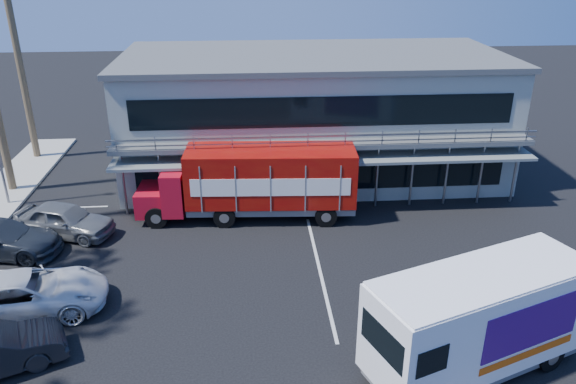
{
  "coord_description": "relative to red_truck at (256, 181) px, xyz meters",
  "views": [
    {
      "loc": [
        -0.98,
        -17.99,
        13.15
      ],
      "look_at": [
        0.85,
        6.42,
        2.3
      ],
      "focal_mm": 35.0,
      "sensor_mm": 36.0,
      "label": 1
    }
  ],
  "objects": [
    {
      "name": "parked_car_c",
      "position": [
        -9.01,
        -7.74,
        -1.22
      ],
      "size": [
        6.41,
        3.75,
        1.67
      ],
      "primitive_type": "imported",
      "rotation": [
        0.0,
        0.0,
        1.74
      ],
      "color": "silver",
      "rests_on": "ground"
    },
    {
      "name": "parked_car_e",
      "position": [
        -9.39,
        -1.34,
        -1.23
      ],
      "size": [
        5.21,
        3.38,
        1.65
      ],
      "primitive_type": "imported",
      "rotation": [
        0.0,
        0.0,
        1.25
      ],
      "color": "slate",
      "rests_on": "ground"
    },
    {
      "name": "ground",
      "position": [
        0.64,
        -8.54,
        -2.06
      ],
      "size": [
        120.0,
        120.0,
        0.0
      ],
      "primitive_type": "plane",
      "color": "black",
      "rests_on": "ground"
    },
    {
      "name": "red_truck",
      "position": [
        0.0,
        0.0,
        0.0
      ],
      "size": [
        11.23,
        3.23,
        3.74
      ],
      "rotation": [
        0.0,
        0.0,
        -0.05
      ],
      "color": "#B30E21",
      "rests_on": "ground"
    },
    {
      "name": "building",
      "position": [
        3.64,
        6.4,
        1.6
      ],
      "size": [
        22.4,
        12.0,
        7.3
      ],
      "color": "#9DA194",
      "rests_on": "ground"
    },
    {
      "name": "white_van",
      "position": [
        6.97,
        -12.08,
        -0.08
      ],
      "size": [
        8.06,
        5.19,
        3.73
      ],
      "rotation": [
        0.0,
        0.0,
        0.37
      ],
      "color": "white",
      "rests_on": "ground"
    }
  ]
}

